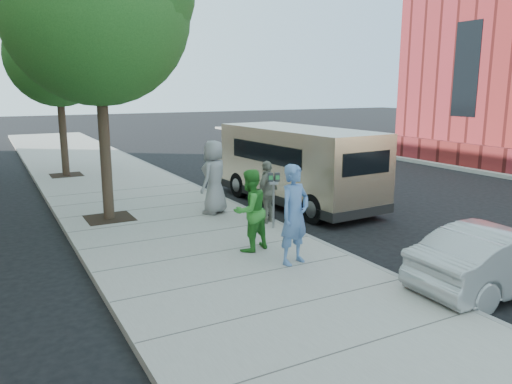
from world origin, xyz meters
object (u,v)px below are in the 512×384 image
Objects in this scene: tree_near at (98,4)px; sedan at (502,258)px; parking_meter at (274,188)px; person_officer at (295,215)px; tree_far at (58,51)px; person_gray_shirt at (214,177)px; van at (296,164)px; person_green_shirt at (250,210)px; person_striped_polo at (267,192)px.

sedan is at bearing -57.17° from tree_near.
parking_meter is 2.52m from person_officer.
tree_near reaches higher than person_officer.
person_gray_shirt is (2.65, -8.42, -3.73)m from tree_far.
parking_meter is 3.34m from van.
person_gray_shirt is (-2.90, -0.40, -0.09)m from van.
tree_near is 5.45× the size of parking_meter.
van is at bearing -150.51° from person_green_shirt.
tree_near reaches higher than tree_far.
tree_far reaches higher than van.
person_green_shirt is (2.00, -4.13, -4.53)m from tree_near.
tree_near is 7.03m from van.
person_officer is 1.13× the size of person_green_shirt.
van is (5.55, -8.02, -3.64)m from tree_far.
person_officer is 0.98× the size of person_gray_shirt.
tree_far is at bearing -109.13° from person_gray_shirt.
tree_near is at bearing 33.99° from sedan.
person_gray_shirt reaches higher than person_striped_polo.
person_gray_shirt is at bearing -175.78° from van.
tree_far is at bearing 85.39° from person_officer.
person_green_shirt is (2.00, -11.73, -3.86)m from tree_far.
person_gray_shirt is (-2.42, 7.03, 0.56)m from sedan.
person_officer reaches higher than sedan.
person_gray_shirt is at bearing -117.85° from person_green_shirt.
tree_far is 11.23m from person_striped_polo.
tree_far is 16.82m from sedan.
sedan is at bearing -71.85° from tree_far.
person_gray_shirt is 1.73m from person_striped_polo.
parking_meter is at bearing 20.74° from sedan.
tree_near is at bearing 172.01° from van.
van is (2.24, 2.48, 0.10)m from parking_meter.
van is at bearing 41.67° from person_officer.
van is at bearing -169.07° from person_striped_polo.
person_striped_polo is (-1.61, 5.52, 0.35)m from sedan.
van is at bearing -4.37° from tree_near.
sedan is (5.07, -15.46, -4.29)m from tree_far.
tree_near is at bearing -65.57° from person_striped_polo.
tree_far is 1.79× the size of sedan.
tree_near is at bearing 158.00° from parking_meter.
person_green_shirt is 3.38m from person_gray_shirt.
parking_meter is (3.31, -10.50, -3.73)m from tree_far.
tree_near is 7.63m from tree_far.
parking_meter is at bearing -153.44° from person_green_shirt.
van is (5.55, -0.42, -4.30)m from tree_near.
tree_near is 7.26m from person_officer.
person_green_shirt is at bearing 42.38° from person_gray_shirt.
sedan is 1.84× the size of person_officer.
person_green_shirt is 1.09× the size of person_striped_polo.
person_striped_polo is at bearing 81.55° from person_gray_shirt.
person_striped_polo is at bearing -70.83° from tree_far.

